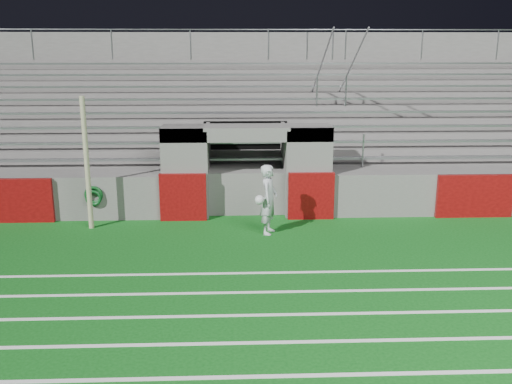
{
  "coord_description": "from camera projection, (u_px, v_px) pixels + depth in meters",
  "views": [
    {
      "loc": [
        -0.36,
        -12.53,
        4.79
      ],
      "look_at": [
        0.2,
        1.8,
        1.1
      ],
      "focal_mm": 40.0,
      "sensor_mm": 36.0,
      "label": 1
    }
  ],
  "objects": [
    {
      "name": "field_post",
      "position": [
        87.0,
        164.0,
        15.0
      ],
      "size": [
        0.13,
        0.13,
        3.54
      ],
      "primitive_type": "cylinder",
      "color": "tan",
      "rests_on": "ground"
    },
    {
      "name": "hose_coil",
      "position": [
        94.0,
        196.0,
        15.82
      ],
      "size": [
        0.52,
        0.14,
        0.57
      ],
      "color": "#0C4017",
      "rests_on": "ground"
    },
    {
      "name": "stadium_structure",
      "position": [
        244.0,
        139.0,
        20.67
      ],
      "size": [
        26.0,
        8.48,
        5.42
      ],
      "color": "#5D5B58",
      "rests_on": "ground"
    },
    {
      "name": "field_markings",
      "position": [
        260.0,
        377.0,
        8.49
      ],
      "size": [
        28.0,
        8.09,
        0.01
      ],
      "color": "white",
      "rests_on": "ground"
    },
    {
      "name": "ground",
      "position": [
        250.0,
        257.0,
        13.33
      ],
      "size": [
        90.0,
        90.0,
        0.0
      ],
      "primitive_type": "plane",
      "color": "#0C4D13",
      "rests_on": "ground"
    },
    {
      "name": "goalkeeper_with_ball",
      "position": [
        269.0,
        199.0,
        14.78
      ],
      "size": [
        0.69,
        0.81,
        1.83
      ],
      "color": "silver",
      "rests_on": "ground"
    }
  ]
}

